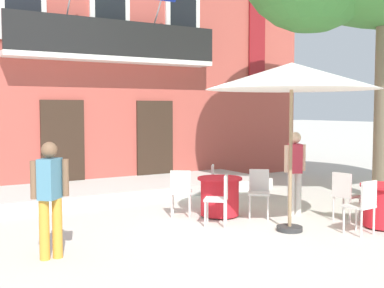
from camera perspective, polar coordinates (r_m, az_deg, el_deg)
name	(u,v)px	position (r m, az deg, el deg)	size (l,w,h in m)	color
ground_plane	(232,221)	(9.33, 4.58, -8.83)	(120.00, 120.00, 0.00)	beige
building_facade	(84,52)	(15.28, -12.28, 10.25)	(13.00, 5.09, 7.50)	#B24C42
entrance_step_platform	(130,188)	(12.39, -7.13, -5.04)	(7.13, 2.39, 0.25)	silver
cafe_chair_near_tree_1	(345,193)	(9.65, 17.10, -5.37)	(0.46, 0.46, 0.91)	silver
cafe_chair_near_tree_2	(363,203)	(8.70, 19.03, -6.44)	(0.43, 0.43, 0.91)	silver
cafe_table_middle	(220,196)	(9.66, 3.20, -6.00)	(0.86, 0.86, 0.76)	red
cafe_chair_middle_0	(218,183)	(10.39, 2.95, -4.53)	(0.56, 0.56, 0.91)	silver
cafe_chair_middle_1	(181,190)	(9.59, -1.30, -5.25)	(0.56, 0.56, 0.91)	silver
cafe_chair_middle_2	(220,196)	(8.90, 3.24, -5.99)	(0.56, 0.56, 0.91)	silver
cafe_chair_middle_3	(259,190)	(9.68, 7.69, -5.19)	(0.56, 0.56, 0.91)	silver
cafe_umbrella	(292,77)	(8.53, 11.36, 7.55)	(2.90, 2.90, 2.85)	#997A56
pedestrian_near_entrance	(50,193)	(7.15, -15.95, -5.44)	(0.53, 0.40, 1.63)	gold
pedestrian_mid_plaza	(295,168)	(9.90, 11.71, -2.76)	(0.53, 0.40, 1.63)	silver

